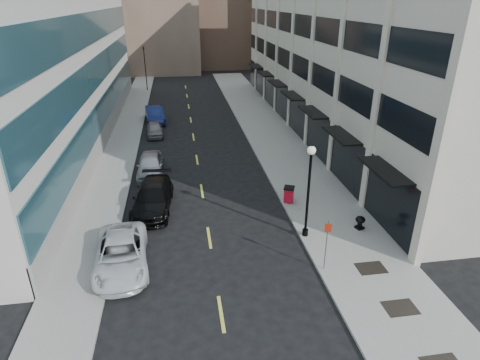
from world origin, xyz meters
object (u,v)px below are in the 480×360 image
object	(u,v)px
traffic_signal	(144,49)
urn_planter	(360,221)
car_white_van	(121,254)
car_silver_sedan	(150,165)
sign_post	(327,239)
trash_bin	(289,194)
car_blue_sedan	(155,115)
lamppost	(309,184)
car_grey_sedan	(155,129)
car_black_pickup	(153,197)

from	to	relation	value
traffic_signal	urn_planter	distance (m)	43.27
traffic_signal	car_white_van	xyz separation A→B (m)	(1.02, -42.00, -4.96)
car_silver_sedan	sign_post	distance (m)	16.03
car_silver_sedan	sign_post	bearing A→B (deg)	-55.65
car_silver_sedan	trash_bin	xyz separation A→B (m)	(9.05, -6.15, -0.08)
car_blue_sedan	sign_post	distance (m)	29.11
car_white_van	car_blue_sedan	size ratio (longest dim) A/B	1.08
traffic_signal	sign_post	size ratio (longest dim) A/B	2.58
car_silver_sedan	lamppost	bearing A→B (deg)	-48.37
car_grey_sedan	traffic_signal	bearing A→B (deg)	91.38
trash_bin	urn_planter	bearing A→B (deg)	-27.20
car_blue_sedan	urn_planter	distance (m)	27.32
traffic_signal	car_black_pickup	size ratio (longest dim) A/B	1.24
car_blue_sedan	trash_bin	world-z (taller)	car_blue_sedan
trash_bin	urn_planter	size ratio (longest dim) A/B	1.37
car_white_van	car_blue_sedan	bearing A→B (deg)	84.08
car_black_pickup	lamppost	distance (m)	10.02
car_blue_sedan	trash_bin	xyz separation A→B (m)	(9.24, -20.50, -0.11)
car_black_pickup	sign_post	bearing A→B (deg)	-37.69
sign_post	car_blue_sedan	bearing A→B (deg)	123.00
car_white_van	urn_planter	size ratio (longest dim) A/B	7.02
car_blue_sedan	car_grey_sedan	bearing A→B (deg)	-95.93
sign_post	traffic_signal	bearing A→B (deg)	118.62
car_white_van	car_silver_sedan	distance (m)	11.44
car_white_van	car_blue_sedan	xyz separation A→B (m)	(0.69, 25.75, 0.07)
sign_post	urn_planter	world-z (taller)	sign_post
traffic_signal	car_grey_sedan	world-z (taller)	traffic_signal
sign_post	urn_planter	size ratio (longest dim) A/B	3.50
lamppost	sign_post	bearing A→B (deg)	-90.00
car_grey_sedan	trash_bin	bearing A→B (deg)	-63.67
car_black_pickup	urn_planter	world-z (taller)	car_black_pickup
car_black_pickup	car_blue_sedan	size ratio (longest dim) A/B	1.12
sign_post	car_grey_sedan	bearing A→B (deg)	126.15
trash_bin	traffic_signal	bearing A→B (deg)	129.99
traffic_signal	car_black_pickup	xyz separation A→B (m)	(2.30, -36.11, -4.90)
car_white_van	car_black_pickup	bearing A→B (deg)	73.33
car_blue_sedan	lamppost	distance (m)	26.29
car_silver_sedan	sign_post	size ratio (longest dim) A/B	1.73
car_blue_sedan	traffic_signal	bearing A→B (deg)	88.32
car_grey_sedan	urn_planter	bearing A→B (deg)	-61.65
car_white_van	car_grey_sedan	world-z (taller)	car_white_van
urn_planter	car_blue_sedan	bearing A→B (deg)	116.98
trash_bin	car_black_pickup	bearing A→B (deg)	-160.83
car_silver_sedan	sign_post	world-z (taller)	sign_post
car_blue_sedan	lamppost	xyz separation A→B (m)	(9.09, -24.55, 2.48)
car_black_pickup	car_silver_sedan	world-z (taller)	car_black_pickup
car_blue_sedan	lamppost	bearing A→B (deg)	-77.36
car_black_pickup	car_grey_sedan	world-z (taller)	car_black_pickup
lamppost	urn_planter	bearing A→B (deg)	3.55
car_grey_sedan	car_blue_sedan	bearing A→B (deg)	88.08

